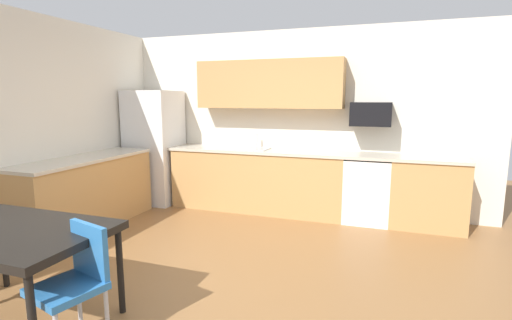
{
  "coord_description": "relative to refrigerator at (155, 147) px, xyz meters",
  "views": [
    {
      "loc": [
        1.4,
        -3.0,
        1.69
      ],
      "look_at": [
        0.0,
        1.0,
        1.0
      ],
      "focal_mm": 26.43,
      "sensor_mm": 36.0,
      "label": 1
    }
  ],
  "objects": [
    {
      "name": "cabinet_run_back_right",
      "position": [
        4.12,
        0.08,
        -0.46
      ],
      "size": [
        0.93,
        0.6,
        0.9
      ],
      "primitive_type": "cube",
      "color": "tan",
      "rests_on": "ground"
    },
    {
      "name": "countertop_left",
      "position": [
        -0.12,
        -1.42,
        0.01
      ],
      "size": [
        0.64,
        2.0,
        0.04
      ],
      "primitive_type": "cube",
      "color": "beige",
      "rests_on": "cabinet_run_left"
    },
    {
      "name": "dining_table",
      "position": [
        1.01,
        -3.33,
        -0.21
      ],
      "size": [
        1.4,
        0.9,
        0.76
      ],
      "color": "black",
      "rests_on": "ground"
    },
    {
      "name": "microwave",
      "position": [
        3.35,
        0.18,
        0.57
      ],
      "size": [
        0.54,
        0.36,
        0.32
      ],
      "primitive_type": "cube",
      "color": "black"
    },
    {
      "name": "oven_range",
      "position": [
        3.35,
        0.08,
        -0.45
      ],
      "size": [
        0.6,
        0.6,
        0.91
      ],
      "color": "white",
      "rests_on": "ground"
    },
    {
      "name": "cabinet_run_back",
      "position": [
        1.74,
        0.08,
        -0.46
      ],
      "size": [
        2.62,
        0.6,
        0.9
      ],
      "primitive_type": "cube",
      "color": "tan",
      "rests_on": "ground"
    },
    {
      "name": "refrigerator",
      "position": [
        0.0,
        0.0,
        0.0
      ],
      "size": [
        0.76,
        0.7,
        1.82
      ],
      "primitive_type": "cube",
      "color": "white",
      "rests_on": "ground"
    },
    {
      "name": "sink_basin",
      "position": [
        1.67,
        0.08,
        -0.03
      ],
      "size": [
        0.48,
        0.4,
        0.14
      ],
      "primitive_type": "cube",
      "color": "#A5A8AD",
      "rests_on": "countertop_back"
    },
    {
      "name": "chair_near_table",
      "position": [
        1.65,
        -3.38,
        -0.4
      ],
      "size": [
        0.49,
        0.49,
        0.85
      ],
      "color": "#2D72B7",
      "rests_on": "ground"
    },
    {
      "name": "countertop_back",
      "position": [
        2.18,
        0.08,
        0.01
      ],
      "size": [
        4.8,
        0.64,
        0.04
      ],
      "primitive_type": "cube",
      "color": "beige",
      "rests_on": "cabinet_run_back"
    },
    {
      "name": "upper_cabinets_back",
      "position": [
        1.88,
        0.21,
        0.99
      ],
      "size": [
        2.2,
        0.34,
        0.7
      ],
      "primitive_type": "cube",
      "color": "tan"
    },
    {
      "name": "cabinet_run_left",
      "position": [
        -0.12,
        -1.42,
        -0.46
      ],
      "size": [
        0.6,
        2.0,
        0.9
      ],
      "primitive_type": "cube",
      "color": "tan",
      "rests_on": "ground"
    },
    {
      "name": "sink_faucet",
      "position": [
        1.67,
        0.26,
        0.13
      ],
      "size": [
        0.02,
        0.02,
        0.24
      ],
      "primitive_type": "cylinder",
      "color": "#B2B5BA",
      "rests_on": "countertop_back"
    },
    {
      "name": "wall_back",
      "position": [
        2.18,
        0.43,
        0.44
      ],
      "size": [
        5.8,
        0.1,
        2.7
      ],
      "primitive_type": "cube",
      "color": "silver",
      "rests_on": "ground"
    },
    {
      "name": "wall_left",
      "position": [
        -0.47,
        -2.22,
        0.44
      ],
      "size": [
        0.1,
        5.8,
        2.7
      ],
      "primitive_type": "cube",
      "color": "silver",
      "rests_on": "ground"
    },
    {
      "name": "ground_plane",
      "position": [
        2.18,
        -2.22,
        -0.91
      ],
      "size": [
        12.0,
        12.0,
        0.0
      ],
      "primitive_type": "plane",
      "color": "olive"
    }
  ]
}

